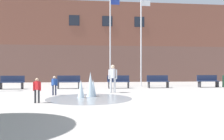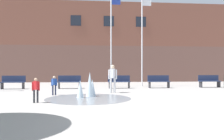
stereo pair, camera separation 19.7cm
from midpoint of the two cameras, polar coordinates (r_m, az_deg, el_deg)
ground_plane at (r=6.51m, az=11.08°, el=-11.56°), size 100.00×100.00×0.00m
library_building at (r=26.55m, az=-1.09°, el=6.60°), size 36.00×6.05×8.68m
splash_fountain at (r=10.56m, az=-5.70°, el=-4.98°), size 3.90×3.90×1.21m
park_bench_far_left at (r=16.38m, az=-24.12°, el=-2.87°), size 1.60×0.44×0.91m
park_bench_left_of_flagpoles at (r=15.58m, az=-10.73°, el=-3.01°), size 1.60×0.44×0.91m
park_bench_under_left_flagpole at (r=15.58m, az=2.22°, el=-3.01°), size 1.60×0.44×0.91m
park_bench_under_right_flagpole at (r=16.25m, az=12.46°, el=-2.89°), size 1.60×0.44×0.91m
park_bench_near_trashcan at (r=17.92m, az=24.35°, el=-2.62°), size 1.60×0.44×0.91m
child_with_pink_shirt at (r=9.17m, az=-18.70°, el=-4.53°), size 0.31×0.22×0.99m
child_running at (r=11.65m, az=-14.41°, el=-3.55°), size 0.31×0.24×0.99m
adult_near_bench at (r=12.46m, az=0.63°, el=-1.69°), size 0.50×0.39×1.59m
flagpole_left at (r=17.42m, az=0.19°, el=8.61°), size 0.80×0.10×7.33m
flagpole_right at (r=17.81m, az=8.26°, el=8.37°), size 0.80×0.10×7.29m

